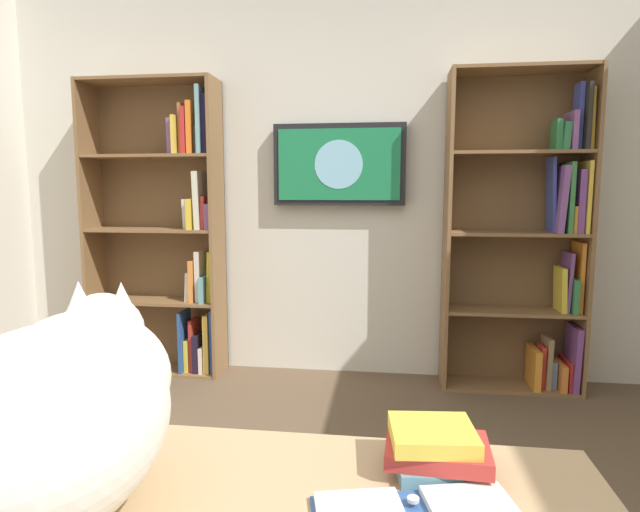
{
  "coord_description": "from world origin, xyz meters",
  "views": [
    {
      "loc": [
        -0.4,
        1.28,
        1.26
      ],
      "look_at": [
        -0.1,
        -1.01,
        0.96
      ],
      "focal_mm": 29.13,
      "sensor_mm": 36.0,
      "label": 1
    }
  ],
  "objects_px": {
    "bookshelf_left": "(533,238)",
    "cat": "(62,408)",
    "desk_book_stack": "(435,449)",
    "wall_mounted_tv": "(339,165)",
    "bookshelf_right": "(172,230)"
  },
  "relations": [
    {
      "from": "cat",
      "to": "desk_book_stack",
      "type": "xyz_separation_m",
      "value": [
        -0.6,
        -0.19,
        -0.13
      ]
    },
    {
      "from": "bookshelf_right",
      "to": "wall_mounted_tv",
      "type": "bearing_deg",
      "value": -175.96
    },
    {
      "from": "cat",
      "to": "bookshelf_left",
      "type": "bearing_deg",
      "value": -118.07
    },
    {
      "from": "wall_mounted_tv",
      "to": "bookshelf_left",
      "type": "bearing_deg",
      "value": 176.09
    },
    {
      "from": "bookshelf_left",
      "to": "wall_mounted_tv",
      "type": "distance_m",
      "value": 1.3
    },
    {
      "from": "bookshelf_right",
      "to": "cat",
      "type": "distance_m",
      "value": 2.79
    },
    {
      "from": "cat",
      "to": "wall_mounted_tv",
      "type": "bearing_deg",
      "value": -93.85
    },
    {
      "from": "wall_mounted_tv",
      "to": "desk_book_stack",
      "type": "distance_m",
      "value": 2.62
    },
    {
      "from": "wall_mounted_tv",
      "to": "desk_book_stack",
      "type": "xyz_separation_m",
      "value": [
        -0.42,
        2.51,
        -0.64
      ]
    },
    {
      "from": "cat",
      "to": "desk_book_stack",
      "type": "height_order",
      "value": "cat"
    },
    {
      "from": "cat",
      "to": "desk_book_stack",
      "type": "bearing_deg",
      "value": -162.13
    },
    {
      "from": "bookshelf_left",
      "to": "cat",
      "type": "xyz_separation_m",
      "value": [
        1.4,
        2.62,
        -0.05
      ]
    },
    {
      "from": "bookshelf_right",
      "to": "wall_mounted_tv",
      "type": "relative_size",
      "value": 2.28
    },
    {
      "from": "wall_mounted_tv",
      "to": "bookshelf_right",
      "type": "bearing_deg",
      "value": 4.04
    },
    {
      "from": "bookshelf_left",
      "to": "bookshelf_right",
      "type": "height_order",
      "value": "bookshelf_left"
    }
  ]
}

